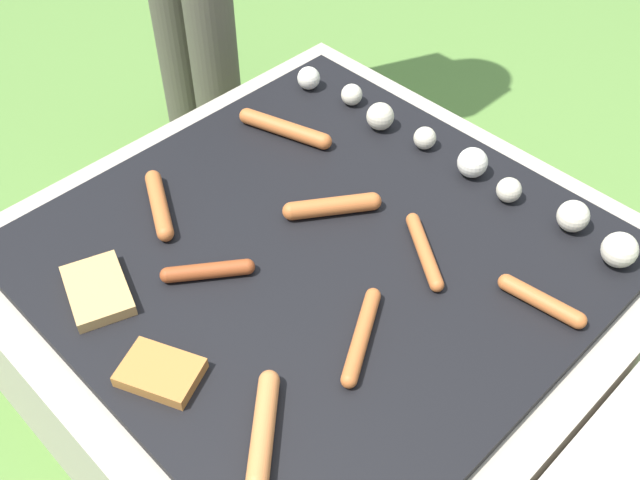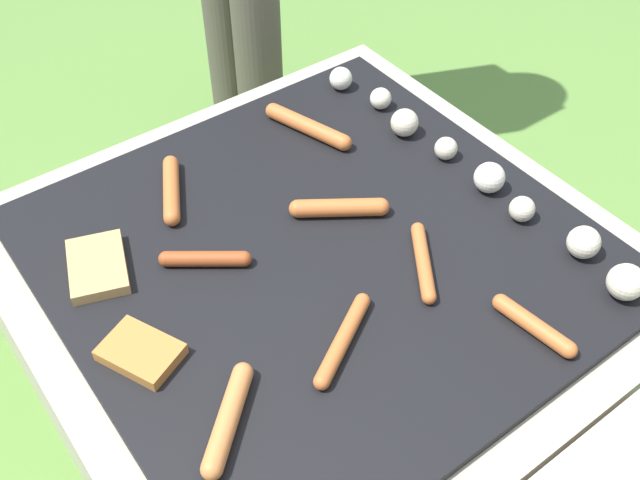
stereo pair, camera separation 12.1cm
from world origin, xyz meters
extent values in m
plane|color=#567F38|center=(0.00, 0.00, 0.00)|extent=(14.00, 14.00, 0.00)
cube|color=#A89E8C|center=(0.00, 0.00, 0.17)|extent=(0.94, 0.94, 0.35)
cube|color=black|center=(0.00, 0.00, 0.36)|extent=(0.83, 0.83, 0.02)
cylinder|color=#4C473D|center=(-0.68, 0.31, 0.39)|extent=(0.12, 0.12, 0.79)
cylinder|color=#B7602D|center=(0.18, -0.09, 0.38)|extent=(0.10, 0.15, 0.02)
sphere|color=#B7602D|center=(0.22, -0.16, 0.38)|extent=(0.02, 0.02, 0.02)
sphere|color=#B7602D|center=(0.14, -0.02, 0.38)|extent=(0.02, 0.02, 0.02)
cylinder|color=#93421E|center=(-0.08, -0.17, 0.38)|extent=(0.09, 0.12, 0.03)
sphere|color=#93421E|center=(-0.12, -0.22, 0.38)|extent=(0.03, 0.03, 0.03)
sphere|color=#93421E|center=(-0.04, -0.12, 0.38)|extent=(0.03, 0.03, 0.03)
cylinder|color=#B7602D|center=(-0.26, -0.13, 0.38)|extent=(0.14, 0.09, 0.03)
sphere|color=#B7602D|center=(-0.19, -0.17, 0.38)|extent=(0.03, 0.03, 0.03)
sphere|color=#B7602D|center=(-0.32, -0.10, 0.38)|extent=(0.03, 0.03, 0.03)
cylinder|color=#B7602D|center=(-0.26, 0.17, 0.38)|extent=(0.17, 0.08, 0.03)
sphere|color=#B7602D|center=(-0.34, 0.14, 0.38)|extent=(0.03, 0.03, 0.03)
sphere|color=#B7602D|center=(-0.18, 0.19, 0.38)|extent=(0.03, 0.03, 0.03)
cylinder|color=#C6753D|center=(0.19, -0.29, 0.38)|extent=(0.12, 0.13, 0.03)
sphere|color=#C6753D|center=(0.24, -0.35, 0.38)|extent=(0.03, 0.03, 0.03)
sphere|color=#C6753D|center=(0.14, -0.24, 0.38)|extent=(0.03, 0.03, 0.03)
cylinder|color=#B7602D|center=(0.13, 0.11, 0.38)|extent=(0.13, 0.10, 0.02)
sphere|color=#B7602D|center=(0.19, 0.07, 0.38)|extent=(0.02, 0.02, 0.02)
sphere|color=#B7602D|center=(0.07, 0.15, 0.38)|extent=(0.02, 0.02, 0.02)
cylinder|color=#B7602D|center=(-0.05, 0.07, 0.38)|extent=(0.11, 0.13, 0.03)
sphere|color=#B7602D|center=(-0.01, 0.13, 0.38)|extent=(0.03, 0.03, 0.03)
sphere|color=#B7602D|center=(-0.09, 0.02, 0.38)|extent=(0.03, 0.03, 0.03)
cylinder|color=#B7602D|center=(0.32, 0.15, 0.38)|extent=(0.12, 0.04, 0.03)
sphere|color=#B7602D|center=(0.38, 0.16, 0.38)|extent=(0.03, 0.03, 0.03)
sphere|color=#B7602D|center=(0.26, 0.15, 0.38)|extent=(0.03, 0.03, 0.03)
cube|color=tan|center=(-0.17, -0.31, 0.38)|extent=(0.15, 0.13, 0.02)
cube|color=#B27033|center=(0.02, -0.33, 0.38)|extent=(0.13, 0.12, 0.02)
sphere|color=silver|center=(-0.34, 0.31, 0.39)|extent=(0.05, 0.05, 0.05)
sphere|color=beige|center=(-0.24, 0.33, 0.39)|extent=(0.04, 0.04, 0.04)
sphere|color=beige|center=(-0.15, 0.31, 0.39)|extent=(0.05, 0.05, 0.05)
sphere|color=beige|center=(-0.05, 0.33, 0.39)|extent=(0.04, 0.04, 0.04)
sphere|color=silver|center=(0.06, 0.33, 0.40)|extent=(0.06, 0.06, 0.06)
sphere|color=beige|center=(0.15, 0.32, 0.39)|extent=(0.04, 0.04, 0.04)
sphere|color=beige|center=(0.26, 0.33, 0.40)|extent=(0.05, 0.05, 0.05)
sphere|color=beige|center=(0.36, 0.32, 0.40)|extent=(0.06, 0.06, 0.06)
camera|label=1|loc=(0.60, -0.60, 1.26)|focal=42.00mm
camera|label=2|loc=(0.68, -0.50, 1.26)|focal=42.00mm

